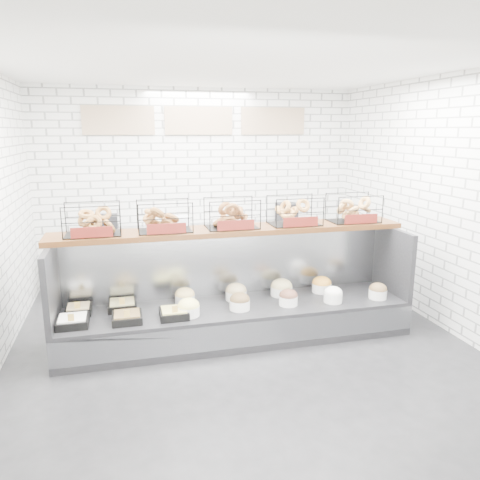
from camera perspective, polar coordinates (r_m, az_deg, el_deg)
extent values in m
plane|color=black|center=(5.33, 0.37, -13.01)|extent=(5.50, 5.50, 0.00)
cube|color=white|center=(7.52, -4.92, 6.65)|extent=(5.00, 0.02, 3.00)
cube|color=white|center=(5.99, 24.28, 3.84)|extent=(0.02, 5.50, 3.00)
cube|color=white|center=(4.82, 0.42, 20.90)|extent=(5.00, 5.50, 0.02)
cube|color=tan|center=(7.35, -14.59, 13.94)|extent=(1.05, 0.03, 0.42)
cube|color=tan|center=(7.45, -5.04, 14.29)|extent=(1.05, 0.03, 0.42)
cube|color=tan|center=(7.73, 4.06, 14.27)|extent=(1.05, 0.03, 0.42)
cube|color=black|center=(5.51, -0.43, -9.80)|extent=(4.00, 0.90, 0.40)
cube|color=#93969B|center=(5.12, 0.76, -11.44)|extent=(4.00, 0.03, 0.28)
cube|color=#93969B|center=(5.69, -1.42, -2.65)|extent=(4.00, 0.08, 0.80)
cube|color=black|center=(5.22, -22.01, -5.11)|extent=(0.06, 0.90, 0.80)
cube|color=black|center=(6.06, 17.97, -2.30)|extent=(0.06, 0.90, 0.80)
cube|color=black|center=(5.16, -19.72, -9.37)|extent=(0.32, 0.32, 0.08)
cube|color=white|center=(5.15, -19.75, -9.01)|extent=(0.27, 0.27, 0.04)
cube|color=gold|center=(5.03, -19.91, -8.90)|extent=(0.06, 0.01, 0.08)
cube|color=black|center=(5.46, -19.07, -8.08)|extent=(0.27, 0.27, 0.08)
cube|color=#D6BB84|center=(5.45, -19.09, -7.74)|extent=(0.23, 0.23, 0.04)
cube|color=gold|center=(5.34, -19.22, -7.54)|extent=(0.06, 0.01, 0.08)
cube|color=black|center=(5.10, -13.59, -9.22)|extent=(0.31, 0.31, 0.08)
cube|color=brown|center=(5.09, -13.61, -8.85)|extent=(0.26, 0.26, 0.04)
cube|color=gold|center=(4.97, -13.63, -8.72)|extent=(0.06, 0.01, 0.08)
cube|color=black|center=(5.45, -14.14, -7.76)|extent=(0.31, 0.31, 0.08)
cube|color=tan|center=(5.44, -14.16, -7.42)|extent=(0.26, 0.26, 0.04)
cube|color=gold|center=(5.32, -14.19, -7.27)|extent=(0.06, 0.01, 0.08)
cube|color=black|center=(5.12, -8.05, -8.89)|extent=(0.30, 0.30, 0.08)
cube|color=#CFC569|center=(5.11, -8.06, -8.52)|extent=(0.26, 0.26, 0.04)
cube|color=gold|center=(4.99, -7.95, -8.38)|extent=(0.06, 0.01, 0.08)
cylinder|color=white|center=(5.14, -6.27, -8.57)|extent=(0.24, 0.24, 0.11)
ellipsoid|color=#F4EA7D|center=(5.12, -6.28, -7.94)|extent=(0.23, 0.23, 0.16)
cylinder|color=white|center=(5.48, -6.72, -7.19)|extent=(0.23, 0.23, 0.11)
ellipsoid|color=#F1CF7B|center=(5.45, -6.74, -6.60)|extent=(0.23, 0.23, 0.16)
cylinder|color=white|center=(5.28, -0.03, -7.87)|extent=(0.23, 0.23, 0.11)
ellipsoid|color=brown|center=(5.26, -0.03, -7.26)|extent=(0.23, 0.23, 0.16)
cylinder|color=white|center=(5.57, -0.47, -6.74)|extent=(0.25, 0.25, 0.11)
ellipsoid|color=tan|center=(5.55, -0.47, -6.15)|extent=(0.25, 0.25, 0.17)
cylinder|color=white|center=(5.43, 5.90, -7.33)|extent=(0.22, 0.22, 0.11)
ellipsoid|color=brown|center=(5.41, 5.91, -6.73)|extent=(0.21, 0.21, 0.15)
cylinder|color=white|center=(5.74, 5.07, -6.18)|extent=(0.26, 0.26, 0.11)
ellipsoid|color=#C8B87B|center=(5.72, 5.09, -5.61)|extent=(0.26, 0.26, 0.18)
cylinder|color=white|center=(5.60, 11.26, -6.88)|extent=(0.22, 0.22, 0.11)
ellipsoid|color=white|center=(5.58, 11.29, -6.31)|extent=(0.21, 0.21, 0.15)
cylinder|color=white|center=(5.92, 9.91, -5.72)|extent=(0.24, 0.24, 0.11)
ellipsoid|color=gold|center=(5.90, 9.94, -5.17)|extent=(0.23, 0.23, 0.16)
cylinder|color=white|center=(5.85, 16.45, -6.30)|extent=(0.21, 0.21, 0.11)
ellipsoid|color=brown|center=(5.83, 16.49, -5.74)|extent=(0.21, 0.21, 0.15)
cube|color=#3B1E0C|center=(5.40, -1.00, 1.20)|extent=(4.10, 0.50, 0.06)
cube|color=black|center=(5.24, -17.58, 2.42)|extent=(0.60, 0.38, 0.34)
cube|color=#5D1711|center=(5.06, -17.61, 0.90)|extent=(0.42, 0.02, 0.11)
cube|color=black|center=(5.25, -9.20, 2.89)|extent=(0.60, 0.38, 0.34)
cube|color=#5D1711|center=(5.07, -8.95, 1.38)|extent=(0.42, 0.02, 0.11)
cube|color=black|center=(5.37, -1.01, 3.29)|extent=(0.60, 0.38, 0.34)
cube|color=#5D1711|center=(5.19, -0.49, 1.83)|extent=(0.42, 0.02, 0.11)
cube|color=black|center=(5.59, 6.68, 3.60)|extent=(0.60, 0.38, 0.34)
cube|color=#5D1711|center=(5.42, 7.41, 2.20)|extent=(0.42, 0.02, 0.11)
cube|color=black|center=(5.90, 13.67, 3.83)|extent=(0.60, 0.38, 0.34)
cube|color=#5D1711|center=(5.74, 14.55, 2.51)|extent=(0.42, 0.02, 0.11)
cube|color=#93969B|center=(7.41, -4.36, -1.72)|extent=(4.00, 0.60, 0.90)
cube|color=black|center=(7.18, -16.29, 1.96)|extent=(0.40, 0.30, 0.24)
cube|color=silver|center=(7.19, -7.63, 2.17)|extent=(0.35, 0.28, 0.18)
cylinder|color=orange|center=(7.42, -2.04, 2.76)|extent=(0.09, 0.09, 0.22)
cube|color=black|center=(7.67, 5.69, 3.36)|extent=(0.30, 0.30, 0.30)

